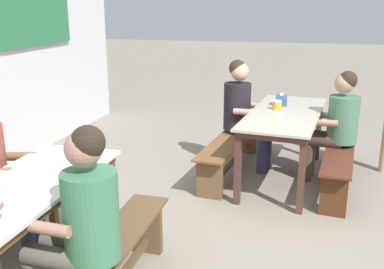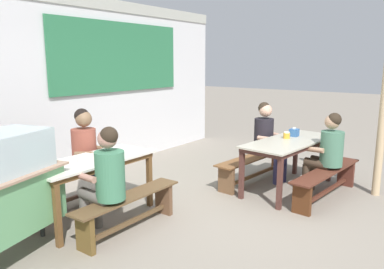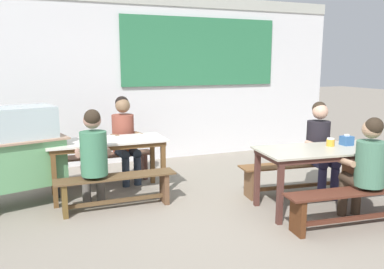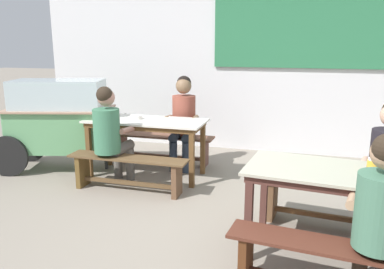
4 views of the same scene
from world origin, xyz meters
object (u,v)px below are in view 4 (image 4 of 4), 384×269
at_px(bench_near_back, 355,203).
at_px(soup_bowl, 137,117).
at_px(bench_near_front, 356,268).
at_px(person_left_back_turned, 110,132).
at_px(food_cart, 58,118).
at_px(person_near_front, 380,211).
at_px(bench_far_front, 128,169).
at_px(bench_far_back, 162,144).
at_px(dining_table_far, 146,126).
at_px(dining_table_near, 361,182).
at_px(person_center_facing, 183,116).
at_px(condiment_jar, 374,165).

bearing_deg(bench_near_back, soup_bowl, 160.22).
xyz_separation_m(bench_near_front, person_left_back_turned, (-2.64, 1.59, 0.42)).
xyz_separation_m(food_cart, person_near_front, (3.79, -1.99, -0.04)).
distance_m(bench_far_front, bench_near_back, 2.53).
bearing_deg(bench_far_front, soup_bowl, 101.79).
relative_size(bench_far_back, bench_far_front, 1.05).
distance_m(dining_table_far, bench_far_front, 0.72).
relative_size(bench_near_front, food_cart, 0.94).
relative_size(bench_far_back, person_left_back_turned, 1.23).
distance_m(dining_table_near, bench_far_front, 2.65).
xyz_separation_m(person_center_facing, condiment_jar, (2.19, -1.96, 0.08)).
height_order(person_near_front, condiment_jar, person_near_front).
relative_size(bench_far_back, person_center_facing, 1.19).
relative_size(person_center_facing, condiment_jar, 12.79).
distance_m(dining_table_far, dining_table_near, 2.88).
bearing_deg(bench_near_front, bench_far_back, 131.46).
relative_size(bench_far_back, soup_bowl, 11.72).
bearing_deg(condiment_jar, food_cart, 160.44).
bearing_deg(person_center_facing, soup_bowl, -132.49).
height_order(person_near_front, soup_bowl, person_near_front).
bearing_deg(dining_table_far, person_center_facing, 56.77).
relative_size(bench_near_front, person_left_back_turned, 1.40).
bearing_deg(bench_near_back, person_left_back_turned, 171.46).
bearing_deg(food_cart, dining_table_near, -21.29).
relative_size(bench_near_front, condiment_jar, 17.32).
bearing_deg(person_near_front, person_center_facing, 129.75).
xyz_separation_m(dining_table_near, bench_far_back, (-2.45, 2.11, -0.41)).
bearing_deg(soup_bowl, condiment_jar, -28.39).
height_order(food_cart, person_left_back_turned, same).
bearing_deg(condiment_jar, person_left_back_turned, 161.98).
distance_m(bench_far_front, person_near_front, 2.93).
bearing_deg(food_cart, person_near_front, -27.71).
relative_size(person_center_facing, person_left_back_turned, 1.03).
relative_size(bench_far_front, person_left_back_turned, 1.17).
bearing_deg(bench_far_front, bench_near_front, -32.49).
bearing_deg(person_near_front, bench_far_back, 133.40).
height_order(dining_table_far, soup_bowl, soup_bowl).
xyz_separation_m(bench_far_front, person_center_facing, (0.35, 1.13, 0.46)).
bearing_deg(soup_bowl, dining_table_near, -30.84).
height_order(bench_near_back, condiment_jar, condiment_jar).
relative_size(person_center_facing, soup_bowl, 9.86).
bearing_deg(person_near_front, condiment_jar, 86.42).
relative_size(bench_near_front, soup_bowl, 13.36).
xyz_separation_m(bench_near_back, bench_near_front, (-0.13, -1.18, 0.00)).
xyz_separation_m(bench_near_front, person_center_facing, (-2.04, 2.64, 0.45)).
bearing_deg(bench_far_front, bench_far_back, 90.14).
bearing_deg(person_near_front, soup_bowl, 141.75).
relative_size(bench_far_back, condiment_jar, 15.19).
bearing_deg(dining_table_near, condiment_jar, 45.02).
xyz_separation_m(dining_table_near, soup_bowl, (-2.57, 1.54, 0.10)).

